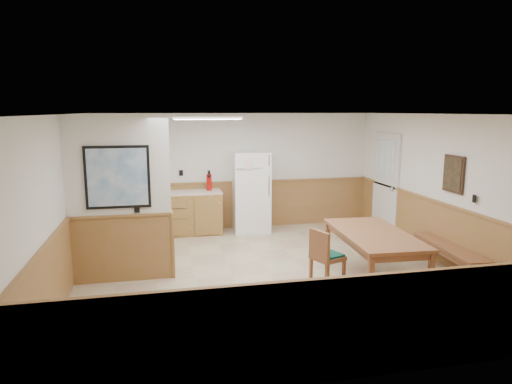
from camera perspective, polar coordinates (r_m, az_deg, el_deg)
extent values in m
plane|color=tan|center=(7.38, 1.66, -10.11)|extent=(6.00, 6.00, 0.00)
cube|color=white|center=(6.92, 1.77, 9.70)|extent=(6.00, 6.00, 0.02)
cube|color=white|center=(9.95, -2.43, 2.60)|extent=(6.00, 0.02, 2.50)
cube|color=white|center=(8.28, 22.30, 0.33)|extent=(0.02, 6.00, 2.50)
cube|color=white|center=(6.97, -22.98, -1.44)|extent=(0.02, 6.00, 2.50)
cube|color=#9D633F|center=(10.05, -2.38, -1.65)|extent=(6.00, 0.04, 1.00)
cube|color=#9D633F|center=(8.42, 21.85, -4.71)|extent=(0.04, 6.00, 1.00)
cube|color=#9D633F|center=(7.15, -22.40, -7.34)|extent=(0.04, 6.00, 1.00)
cube|color=white|center=(6.99, -16.91, 3.11)|extent=(1.50, 0.15, 1.50)
cube|color=#9D633F|center=(7.24, -16.40, -6.75)|extent=(1.50, 0.17, 1.00)
cube|color=black|center=(6.92, -16.91, 1.78)|extent=(0.92, 0.03, 0.92)
cube|color=white|center=(6.90, -16.92, 1.76)|extent=(0.84, 0.01, 0.84)
cube|color=olive|center=(9.65, -8.53, -2.68)|extent=(1.40, 0.60, 0.86)
cube|color=olive|center=(9.68, -17.25, -3.00)|extent=(0.06, 0.60, 0.86)
cube|color=olive|center=(9.64, -12.86, -2.84)|extent=(0.06, 0.60, 0.86)
cube|color=beige|center=(9.55, -10.99, -0.14)|extent=(2.20, 0.60, 0.04)
cube|color=beige|center=(9.83, -11.05, 0.57)|extent=(2.20, 0.02, 0.10)
cube|color=silver|center=(9.91, 15.90, 0.88)|extent=(0.05, 1.02, 2.15)
cube|color=silver|center=(9.90, 15.85, 0.87)|extent=(0.04, 0.90, 2.05)
cube|color=silver|center=(9.82, 15.87, 3.89)|extent=(0.02, 0.76, 0.80)
cube|color=silver|center=(9.76, -14.69, 3.91)|extent=(0.80, 0.03, 1.00)
cube|color=silver|center=(9.75, -14.70, 3.90)|extent=(0.70, 0.01, 0.90)
cube|color=#332014|center=(7.98, 23.48, 2.08)|extent=(0.03, 0.50, 0.60)
cube|color=black|center=(7.97, 23.36, 2.08)|extent=(0.01, 0.42, 0.52)
cube|color=silver|center=(8.07, -6.10, 9.35)|extent=(1.20, 0.30, 0.08)
cube|color=white|center=(8.07, -6.09, 9.03)|extent=(1.15, 0.25, 0.01)
cube|color=white|center=(9.69, -0.61, 0.03)|extent=(0.79, 0.74, 1.70)
cube|color=silver|center=(9.31, 1.64, 3.95)|extent=(0.03, 0.02, 0.22)
cube|color=silver|center=(9.38, 1.63, 0.74)|extent=(0.03, 0.02, 0.40)
cube|color=#945936|center=(7.09, 14.54, -5.12)|extent=(1.08, 1.99, 0.05)
cube|color=#945936|center=(7.11, 14.52, -5.71)|extent=(0.97, 1.89, 0.10)
cube|color=#945936|center=(6.25, 14.10, -10.81)|extent=(0.07, 0.07, 0.70)
cube|color=#945936|center=(7.87, 8.91, -6.25)|extent=(0.07, 0.07, 0.70)
cube|color=#945936|center=(6.62, 21.01, -10.00)|extent=(0.07, 0.07, 0.70)
cube|color=#945936|center=(8.16, 14.64, -5.85)|extent=(0.07, 0.07, 0.70)
cube|color=#945936|center=(7.89, 23.04, -6.34)|extent=(0.51, 1.72, 0.05)
cube|color=#945936|center=(7.35, 26.52, -9.63)|extent=(0.35, 0.09, 0.40)
cube|color=#945936|center=(8.59, 19.87, -6.39)|extent=(0.35, 0.09, 0.40)
cube|color=#945936|center=(6.87, 8.95, -8.08)|extent=(0.52, 0.52, 0.06)
cube|color=#0D4433|center=(6.85, 8.96, -7.72)|extent=(0.47, 0.47, 0.03)
cube|color=#945936|center=(6.69, 7.92, -6.48)|extent=(0.19, 0.39, 0.40)
cube|color=#0D4433|center=(6.58, 6.81, -6.73)|extent=(0.14, 0.32, 0.34)
cube|color=#945936|center=(6.72, 8.80, -10.54)|extent=(0.05, 0.05, 0.39)
cube|color=#945936|center=(6.95, 6.89, -9.76)|extent=(0.05, 0.05, 0.39)
cube|color=#945936|center=(6.94, 10.91, -9.92)|extent=(0.05, 0.05, 0.39)
cube|color=#945936|center=(7.17, 8.98, -9.19)|extent=(0.05, 0.05, 0.39)
cylinder|color=#AE0C09|center=(9.59, -5.88, 1.21)|extent=(0.11, 0.11, 0.35)
cylinder|color=black|center=(9.56, -5.90, 2.46)|extent=(0.06, 0.06, 0.08)
cylinder|color=#17812B|center=(9.49, -14.78, 0.50)|extent=(0.08, 0.08, 0.24)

